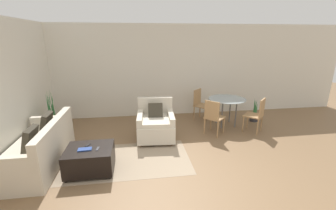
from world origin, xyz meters
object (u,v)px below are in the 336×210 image
(dining_chair_near_left, at_px, (213,115))
(tv_remote_secondary, at_px, (88,145))
(book_stack, at_px, (85,149))
(potted_plant, at_px, (53,123))
(dining_table, at_px, (227,102))
(potted_plant_small, at_px, (254,114))
(dining_chair_near_right, at_px, (257,113))
(dining_chair_far_left, at_px, (200,102))
(ottoman, at_px, (90,159))
(armchair, at_px, (156,124))
(couch, at_px, (39,151))
(tv_remote_primary, at_px, (98,149))

(dining_chair_near_left, bearing_deg, tv_remote_secondary, -158.61)
(book_stack, bearing_deg, tv_remote_secondary, 83.87)
(potted_plant, height_order, dining_table, potted_plant)
(dining_chair_near_left, distance_m, potted_plant_small, 1.73)
(dining_chair_near_right, bearing_deg, potted_plant_small, 63.85)
(potted_plant, distance_m, dining_chair_far_left, 4.00)
(potted_plant_small, bearing_deg, tv_remote_secondary, -156.89)
(dining_chair_far_left, bearing_deg, ottoman, -139.18)
(armchair, bearing_deg, tv_remote_secondary, -141.06)
(couch, bearing_deg, potted_plant_small, 17.14)
(ottoman, xyz_separation_m, book_stack, (-0.06, -0.05, 0.22))
(ottoman, height_order, dining_chair_near_right, dining_chair_near_right)
(potted_plant, bearing_deg, ottoman, -56.47)
(potted_plant, relative_size, potted_plant_small, 1.66)
(dining_chair_far_left, bearing_deg, book_stack, -139.20)
(armchair, distance_m, dining_chair_near_left, 1.44)
(ottoman, bearing_deg, dining_chair_far_left, 40.82)
(tv_remote_secondary, relative_size, potted_plant, 0.12)
(couch, relative_size, potted_plant_small, 2.73)
(ottoman, xyz_separation_m, dining_chair_near_left, (2.75, 1.21, 0.27))
(dining_chair_near_left, distance_m, dining_chair_near_right, 1.16)
(couch, xyz_separation_m, dining_chair_far_left, (3.73, 2.03, 0.21))
(potted_plant, bearing_deg, tv_remote_secondary, -55.63)
(dining_table, xyz_separation_m, dining_chair_far_left, (-0.58, 0.58, -0.15))
(tv_remote_primary, bearing_deg, ottoman, 162.74)
(tv_remote_primary, bearing_deg, armchair, 47.58)
(book_stack, xyz_separation_m, dining_table, (3.39, 1.84, 0.20))
(potted_plant, bearing_deg, dining_chair_near_right, -6.76)
(book_stack, bearing_deg, dining_chair_far_left, 40.80)
(ottoman, relative_size, potted_plant, 0.71)
(tv_remote_secondary, xyz_separation_m, dining_table, (3.37, 1.67, 0.21))
(ottoman, xyz_separation_m, potted_plant_small, (4.28, 1.96, -0.04))
(couch, relative_size, ottoman, 2.31)
(book_stack, relative_size, dining_chair_near_left, 0.27)
(couch, bearing_deg, dining_table, 18.62)
(tv_remote_primary, xyz_separation_m, tv_remote_secondary, (-0.20, 0.17, 0.00))
(dining_chair_near_left, bearing_deg, book_stack, -155.78)
(book_stack, height_order, dining_chair_far_left, dining_chair_far_left)
(armchair, bearing_deg, tv_remote_primary, -132.42)
(couch, height_order, dining_chair_near_right, couch)
(tv_remote_secondary, bearing_deg, couch, 166.73)
(armchair, relative_size, dining_chair_far_left, 1.10)
(dining_chair_near_right, relative_size, potted_plant_small, 1.29)
(book_stack, bearing_deg, couch, 156.94)
(couch, height_order, potted_plant, potted_plant)
(tv_remote_secondary, bearing_deg, potted_plant_small, 23.11)
(armchair, bearing_deg, potted_plant_small, 14.13)
(couch, relative_size, tv_remote_primary, 13.08)
(ottoman, height_order, potted_plant, potted_plant)
(couch, relative_size, potted_plant, 1.64)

